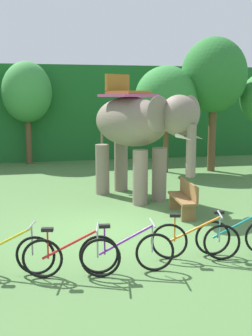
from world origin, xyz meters
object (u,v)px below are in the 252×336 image
at_px(tree_right, 166,98).
at_px(tree_far_left, 214,76).
at_px(bike_yellow, 7,253).
at_px(bike_orange, 195,240).
at_px(tree_center_left, 27,93).
at_px(bike_red, 71,257).
at_px(bike_purple, 127,252).
at_px(elephant, 137,127).
at_px(bike_teal, 237,236).
at_px(wooden_bench, 184,197).

bearing_deg(tree_right, tree_far_left, -3.85).
bearing_deg(bike_yellow, bike_orange, -1.12).
relative_size(tree_center_left, bike_red, 2.76).
bearing_deg(bike_purple, tree_center_left, 97.72).
bearing_deg(bike_purple, bike_yellow, 169.70).
height_order(elephant, bike_purple, elephant).
height_order(tree_center_left, bike_purple, tree_center_left).
height_order(tree_center_left, bike_teal, tree_center_left).
distance_m(tree_right, bike_purple, 10.61).
distance_m(tree_right, bike_teal, 9.66).
bearing_deg(elephant, bike_yellow, -126.11).
height_order(tree_right, tree_far_left, tree_far_left).
bearing_deg(bike_teal, tree_center_left, 107.98).
bearing_deg(tree_right, bike_teal, -98.92).
bearing_deg(tree_far_left, wooden_bench, -119.33).
bearing_deg(bike_red, tree_far_left, 54.57).
xyz_separation_m(bike_yellow, bike_orange, (3.49, -0.07, 0.00)).
bearing_deg(tree_center_left, bike_red, -86.61).
relative_size(bike_red, bike_orange, 1.02).
bearing_deg(bike_purple, tree_far_left, 58.70).
bearing_deg(tree_far_left, elephant, -135.58).
bearing_deg(bike_teal, bike_red, -173.23).
relative_size(tree_center_left, bike_purple, 2.73).
height_order(bike_orange, bike_teal, same).
xyz_separation_m(elephant, bike_teal, (0.83, -4.90, -1.82)).
bearing_deg(bike_teal, elephant, 99.63).
relative_size(tree_right, bike_yellow, 2.59).
height_order(tree_center_left, bike_red, tree_center_left).
xyz_separation_m(tree_center_left, bike_teal, (4.08, -12.58, -2.88)).
distance_m(tree_center_left, bike_yellow, 12.91).
relative_size(tree_center_left, elephant, 1.13).
xyz_separation_m(tree_far_left, elephant, (-4.24, -4.15, -1.72)).
bearing_deg(wooden_bench, bike_orange, -106.44).
relative_size(elephant, bike_yellow, 2.46).
bearing_deg(tree_center_left, bike_orange, -75.94).
xyz_separation_m(bike_red, bike_orange, (2.40, 0.33, 0.00)).
bearing_deg(bike_purple, tree_right, 68.49).
xyz_separation_m(tree_center_left, bike_orange, (3.17, -12.65, -2.88)).
xyz_separation_m(tree_far_left, bike_yellow, (-7.81, -9.05, -3.54)).
bearing_deg(elephant, tree_center_left, 112.94).
distance_m(bike_red, wooden_bench, 4.68).
distance_m(elephant, bike_teal, 5.29).
height_order(elephant, bike_red, elephant).
relative_size(tree_center_left, bike_yellow, 2.80).
relative_size(bike_purple, bike_orange, 1.03).
height_order(bike_red, bike_purple, same).
bearing_deg(bike_red, elephant, 64.87).
bearing_deg(bike_purple, wooden_bench, 55.26).
relative_size(tree_right, tree_far_left, 0.79).
relative_size(elephant, wooden_bench, 2.69).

